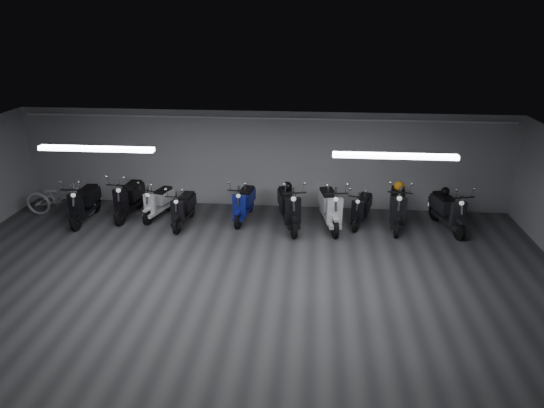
# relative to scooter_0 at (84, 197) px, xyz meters

# --- Properties ---
(floor) EXTENTS (14.00, 10.00, 0.01)m
(floor) POSITION_rel_scooter_0_xyz_m (4.71, -3.43, -0.70)
(floor) COLOR #343436
(floor) RESTS_ON ground
(ceiling) EXTENTS (14.00, 10.00, 0.01)m
(ceiling) POSITION_rel_scooter_0_xyz_m (4.71, -3.43, 2.11)
(ceiling) COLOR gray
(ceiling) RESTS_ON ground
(back_wall) EXTENTS (14.00, 0.01, 2.80)m
(back_wall) POSITION_rel_scooter_0_xyz_m (4.71, 1.58, 0.70)
(back_wall) COLOR gray
(back_wall) RESTS_ON ground
(fluor_strip_left) EXTENTS (2.40, 0.18, 0.08)m
(fluor_strip_left) POSITION_rel_scooter_0_xyz_m (1.71, -2.43, 2.04)
(fluor_strip_left) COLOR white
(fluor_strip_left) RESTS_ON ceiling
(fluor_strip_right) EXTENTS (2.40, 0.18, 0.08)m
(fluor_strip_right) POSITION_rel_scooter_0_xyz_m (7.71, -2.43, 2.04)
(fluor_strip_right) COLOR white
(fluor_strip_right) RESTS_ON ceiling
(conduit) EXTENTS (13.60, 0.05, 0.05)m
(conduit) POSITION_rel_scooter_0_xyz_m (4.71, 1.49, 1.92)
(conduit) COLOR white
(conduit) RESTS_ON back_wall
(scooter_0) EXTENTS (0.66, 1.89, 1.39)m
(scooter_0) POSITION_rel_scooter_0_xyz_m (0.00, 0.00, 0.00)
(scooter_0) COLOR black
(scooter_0) RESTS_ON floor
(scooter_1) EXTENTS (0.75, 1.93, 1.41)m
(scooter_1) POSITION_rel_scooter_0_xyz_m (1.08, 0.42, 0.01)
(scooter_1) COLOR black
(scooter_1) RESTS_ON floor
(scooter_2) EXTENTS (0.96, 1.70, 1.20)m
(scooter_2) POSITION_rel_scooter_0_xyz_m (1.91, 0.43, -0.10)
(scooter_2) COLOR white
(scooter_2) RESTS_ON floor
(scooter_3) EXTENTS (0.69, 1.73, 1.26)m
(scooter_3) POSITION_rel_scooter_0_xyz_m (2.74, -0.04, -0.07)
(scooter_3) COLOR black
(scooter_3) RESTS_ON floor
(scooter_4) EXTENTS (0.81, 1.82, 1.31)m
(scooter_4) POSITION_rel_scooter_0_xyz_m (4.29, 0.45, -0.04)
(scooter_4) COLOR navy
(scooter_4) RESTS_ON floor
(scooter_5) EXTENTS (1.13, 2.11, 1.50)m
(scooter_5) POSITION_rel_scooter_0_xyz_m (5.54, 0.08, 0.05)
(scooter_5) COLOR black
(scooter_5) RESTS_ON floor
(scooter_6) EXTENTS (1.02, 2.06, 1.47)m
(scooter_6) POSITION_rel_scooter_0_xyz_m (6.62, 0.19, 0.04)
(scooter_6) COLOR silver
(scooter_6) RESTS_ON floor
(scooter_7) EXTENTS (1.03, 1.70, 1.20)m
(scooter_7) POSITION_rel_scooter_0_xyz_m (7.46, 0.43, -0.10)
(scooter_7) COLOR black
(scooter_7) RESTS_ON floor
(scooter_8) EXTENTS (0.93, 2.08, 1.50)m
(scooter_8) POSITION_rel_scooter_0_xyz_m (8.38, 0.36, 0.05)
(scooter_8) COLOR black
(scooter_8) RESTS_ON floor
(scooter_9) EXTENTS (1.09, 1.97, 1.39)m
(scooter_9) POSITION_rel_scooter_0_xyz_m (9.68, 0.30, -0.00)
(scooter_9) COLOR black
(scooter_9) RESTS_ON floor
(bicycle) EXTENTS (1.99, 0.74, 1.27)m
(bicycle) POSITION_rel_scooter_0_xyz_m (-0.85, 0.33, -0.06)
(bicycle) COLOR silver
(bicycle) RESTS_ON floor
(helmet_0) EXTENTS (0.26, 0.26, 0.26)m
(helmet_0) POSITION_rel_scooter_0_xyz_m (8.42, 0.63, 0.36)
(helmet_0) COLOR orange
(helmet_0) RESTS_ON scooter_8
(helmet_1) EXTENTS (0.23, 0.23, 0.23)m
(helmet_1) POSITION_rel_scooter_0_xyz_m (9.61, 0.55, 0.28)
(helmet_1) COLOR black
(helmet_1) RESTS_ON scooter_9
(helmet_2) EXTENTS (0.26, 0.26, 0.26)m
(helmet_2) POSITION_rel_scooter_0_xyz_m (5.48, 0.35, 0.36)
(helmet_2) COLOR black
(helmet_2) RESTS_ON scooter_5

